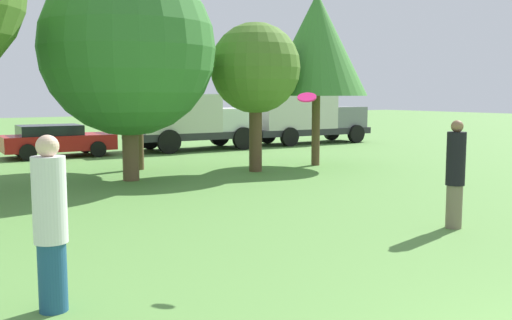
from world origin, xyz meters
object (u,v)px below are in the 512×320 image
tree_6 (317,45)px  parked_car_red (56,140)px  person_catcher (455,174)px  delivery_truck_grey (305,117)px  delivery_truck_white (188,119)px  tree_5 (256,69)px  tree_4 (135,4)px  person_thrower (51,223)px  tree_3 (128,49)px  frisbee (307,97)px

tree_6 → parked_car_red: (-6.52, 7.54, -3.35)m
person_catcher → delivery_truck_grey: (8.96, 15.46, 0.29)m
delivery_truck_white → tree_5: bearing=-97.8°
person_catcher → tree_5: 8.69m
parked_car_red → tree_6: bearing=-45.7°
tree_6 → parked_car_red: 10.51m
tree_4 → parked_car_red: size_ratio=1.70×
person_thrower → tree_3: size_ratio=0.33×
person_thrower → frisbee: frisbee is taller
frisbee → tree_4: size_ratio=0.04×
tree_3 → tree_6: bearing=-1.6°
tree_3 → tree_4: size_ratio=0.84×
tree_6 → delivery_truck_white: (-1.08, 7.16, -2.69)m
frisbee → tree_6: 11.34m
person_thrower → tree_3: (4.40, 8.77, 2.61)m
person_catcher → delivery_truck_grey: 17.87m
tree_5 → delivery_truck_white: (1.46, 7.33, -1.83)m
person_catcher → parked_car_red: size_ratio=0.46×
person_thrower → delivery_truck_white: bearing=57.3°
tree_5 → delivery_truck_grey: (7.67, 7.14, -1.86)m
tree_3 → tree_6: tree_3 is taller
tree_4 → tree_5: tree_4 is taller
person_catcher → delivery_truck_white: bearing=-100.8°
tree_6 → delivery_truck_white: 7.73m
tree_6 → person_catcher: bearing=-114.3°
frisbee → parked_car_red: bearing=87.3°
tree_4 → frisbee: bearing=-99.9°
person_thrower → delivery_truck_white: (9.78, 15.76, 0.32)m
person_thrower → tree_6: tree_6 is taller
person_catcher → delivery_truck_white: delivery_truck_white is taller
delivery_truck_white → tree_4: bearing=-127.7°
tree_6 → tree_5: bearing=-176.2°
person_thrower → delivery_truck_white: size_ratio=0.35×
tree_3 → frisbee: bearing=-95.3°
tree_3 → delivery_truck_grey: (11.59, 6.79, -2.32)m
parked_car_red → person_thrower: bearing=-101.6°
frisbee → person_catcher: bearing=1.0°
person_catcher → tree_5: tree_5 is taller
person_catcher → tree_5: bearing=-99.7°
person_thrower → person_catcher: 7.02m
tree_3 → delivery_truck_white: (5.38, 6.99, -2.29)m
tree_3 → delivery_truck_grey: tree_3 is taller
tree_3 → parked_car_red: tree_3 is taller
delivery_truck_grey → tree_5: bearing=-133.7°
person_thrower → tree_4: bearing=62.3°
tree_5 → person_catcher: bearing=-98.8°
person_thrower → tree_4: tree_4 is taller
frisbee → tree_3: (0.81, 8.73, 1.26)m
parked_car_red → tree_5: bearing=-59.3°
delivery_truck_grey → tree_4: bearing=-152.4°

